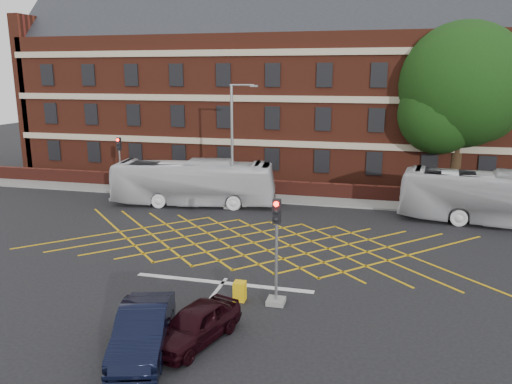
% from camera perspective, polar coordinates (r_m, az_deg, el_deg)
% --- Properties ---
extents(ground, '(120.00, 120.00, 0.00)m').
position_cam_1_polar(ground, '(25.24, -1.39, -7.26)').
color(ground, black).
rests_on(ground, ground).
extents(victorian_building, '(51.00, 12.17, 20.40)m').
position_cam_1_polar(victorian_building, '(45.19, 6.40, 11.93)').
color(victorian_building, '#5B2417').
rests_on(victorian_building, ground).
extents(boundary_wall, '(56.00, 0.50, 1.10)m').
position_cam_1_polar(boundary_wall, '(37.27, 3.88, 0.39)').
color(boundary_wall, '#501D15').
rests_on(boundary_wall, ground).
extents(far_pavement, '(60.00, 3.00, 0.12)m').
position_cam_1_polar(far_pavement, '(36.43, 3.59, -0.70)').
color(far_pavement, slate).
rests_on(far_pavement, ground).
extents(box_junction_hatching, '(8.22, 8.22, 0.02)m').
position_cam_1_polar(box_junction_hatching, '(27.06, -0.27, -5.80)').
color(box_junction_hatching, '#CC990C').
rests_on(box_junction_hatching, ground).
extents(stop_line, '(8.00, 0.30, 0.02)m').
position_cam_1_polar(stop_line, '(22.13, -3.83, -10.31)').
color(stop_line, silver).
rests_on(stop_line, ground).
extents(centre_line, '(0.15, 14.00, 0.02)m').
position_cam_1_polar(centre_line, '(16.77, -10.96, -18.84)').
color(centre_line, silver).
rests_on(centre_line, ground).
extents(bus_left, '(11.49, 4.14, 3.13)m').
position_cam_1_polar(bus_left, '(34.72, -7.17, 1.07)').
color(bus_left, silver).
rests_on(bus_left, ground).
extents(bus_right, '(11.94, 4.17, 3.26)m').
position_cam_1_polar(bus_right, '(33.20, 26.21, -0.67)').
color(bus_right, '#B8B9BD').
rests_on(bus_right, ground).
extents(car_navy, '(2.80, 4.79, 1.49)m').
position_cam_1_polar(car_navy, '(17.27, -12.79, -15.10)').
color(car_navy, black).
rests_on(car_navy, ground).
extents(car_maroon, '(2.64, 4.10, 1.30)m').
position_cam_1_polar(car_maroon, '(17.54, -6.91, -14.74)').
color(car_maroon, black).
rests_on(car_maroon, ground).
extents(deciduous_tree, '(9.00, 9.00, 12.61)m').
position_cam_1_polar(deciduous_tree, '(39.41, 22.38, 10.33)').
color(deciduous_tree, black).
rests_on(deciduous_tree, ground).
extents(traffic_light_near, '(0.70, 0.70, 4.27)m').
position_cam_1_polar(traffic_light_near, '(19.58, 2.34, -7.97)').
color(traffic_light_near, slate).
rests_on(traffic_light_near, ground).
extents(traffic_light_far, '(0.70, 0.70, 4.27)m').
position_cam_1_polar(traffic_light_far, '(39.00, -15.23, 2.35)').
color(traffic_light_far, slate).
rests_on(traffic_light_far, ground).
extents(street_lamp, '(2.25, 1.00, 8.25)m').
position_cam_1_polar(street_lamp, '(33.38, -2.60, 2.80)').
color(street_lamp, slate).
rests_on(street_lamp, ground).
extents(direction_signs, '(1.10, 0.16, 2.20)m').
position_cam_1_polar(direction_signs, '(39.42, -13.83, 1.98)').
color(direction_signs, gray).
rests_on(direction_signs, ground).
extents(utility_cabinet, '(0.47, 0.44, 0.80)m').
position_cam_1_polar(utility_cabinet, '(20.38, -1.87, -11.26)').
color(utility_cabinet, '#EAB50D').
rests_on(utility_cabinet, ground).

